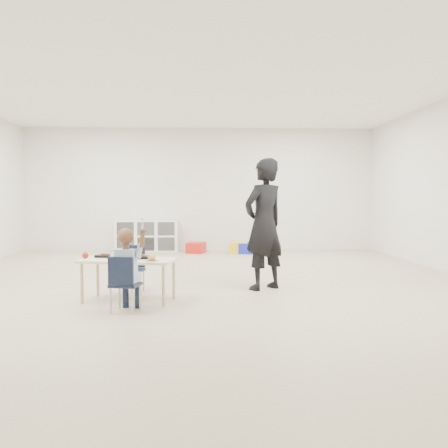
{
  "coord_description": "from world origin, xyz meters",
  "views": [
    {
      "loc": [
        0.15,
        -6.44,
        1.18
      ],
      "look_at": [
        0.38,
        -0.22,
        0.85
      ],
      "focal_mm": 38.0,
      "sensor_mm": 36.0,
      "label": 1
    }
  ],
  "objects_px": {
    "table": "(129,280)",
    "cubby_shelf": "(147,236)",
    "adult": "(264,224)",
    "chair_near": "(125,284)",
    "child": "(125,268)"
  },
  "relations": [
    {
      "from": "table",
      "to": "cubby_shelf",
      "type": "bearing_deg",
      "value": 106.56
    },
    {
      "from": "table",
      "to": "adult",
      "type": "bearing_deg",
      "value": 33.86
    },
    {
      "from": "table",
      "to": "adult",
      "type": "relative_size",
      "value": 0.68
    },
    {
      "from": "chair_near",
      "to": "child",
      "type": "xyz_separation_m",
      "value": [
        0.0,
        0.0,
        0.17
      ]
    },
    {
      "from": "adult",
      "to": "cubby_shelf",
      "type": "bearing_deg",
      "value": -102.25
    },
    {
      "from": "chair_near",
      "to": "adult",
      "type": "height_order",
      "value": "adult"
    },
    {
      "from": "cubby_shelf",
      "to": "adult",
      "type": "height_order",
      "value": "adult"
    },
    {
      "from": "chair_near",
      "to": "child",
      "type": "distance_m",
      "value": 0.17
    },
    {
      "from": "chair_near",
      "to": "adult",
      "type": "distance_m",
      "value": 2.06
    },
    {
      "from": "table",
      "to": "child",
      "type": "distance_m",
      "value": 0.55
    },
    {
      "from": "table",
      "to": "child",
      "type": "xyz_separation_m",
      "value": [
        0.05,
        -0.51,
        0.21
      ]
    },
    {
      "from": "child",
      "to": "cubby_shelf",
      "type": "height_order",
      "value": "child"
    },
    {
      "from": "child",
      "to": "table",
      "type": "bearing_deg",
      "value": 107.08
    },
    {
      "from": "table",
      "to": "cubby_shelf",
      "type": "relative_size",
      "value": 0.83
    },
    {
      "from": "child",
      "to": "adult",
      "type": "height_order",
      "value": "adult"
    }
  ]
}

